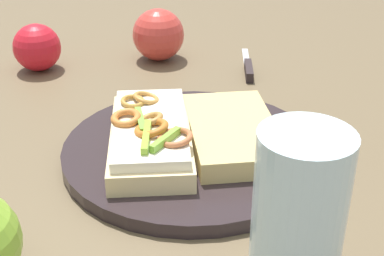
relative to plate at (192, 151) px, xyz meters
name	(u,v)px	position (x,y,z in m)	size (l,w,h in m)	color
ground_plane	(192,156)	(0.00, 0.00, -0.01)	(2.00, 2.00, 0.00)	brown
plate	(192,151)	(0.00, 0.00, 0.00)	(0.27, 0.27, 0.01)	#2B2123
sandwich	(150,133)	(0.04, 0.00, 0.02)	(0.10, 0.18, 0.04)	beige
bread_slice_side	(233,134)	(-0.04, 0.00, 0.02)	(0.16, 0.09, 0.02)	tan
apple_0	(37,47)	(0.18, -0.28, 0.03)	(0.07, 0.07, 0.07)	red
apple_2	(158,35)	(0.00, -0.29, 0.03)	(0.08, 0.08, 0.08)	#C73930
drinking_glass	(299,212)	(-0.04, 0.19, 0.06)	(0.07, 0.07, 0.13)	silver
knife	(248,67)	(-0.12, -0.22, 0.00)	(0.04, 0.13, 0.01)	silver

